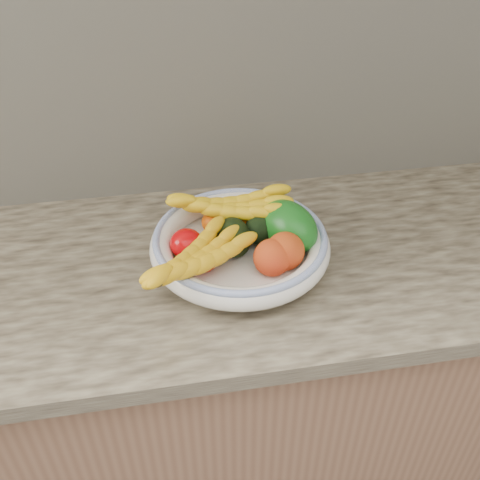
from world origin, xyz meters
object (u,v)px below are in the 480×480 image
fruit_bowl (240,244)px  banana_bunch_front (196,262)px  green_mango (288,226)px  banana_bunch_back (230,210)px

fruit_bowl → banana_bunch_front: 0.14m
green_mango → banana_bunch_front: size_ratio=0.53×
banana_bunch_back → fruit_bowl: bearing=-73.8°
banana_bunch_front → banana_bunch_back: bearing=19.2°
banana_bunch_back → banana_bunch_front: (-0.09, -0.16, -0.01)m
fruit_bowl → banana_bunch_front: banana_bunch_front is taller
green_mango → banana_bunch_back: green_mango is taller
fruit_bowl → banana_bunch_front: (-0.10, -0.08, 0.03)m
fruit_bowl → banana_bunch_back: 0.09m
fruit_bowl → banana_bunch_back: (-0.01, 0.08, 0.04)m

